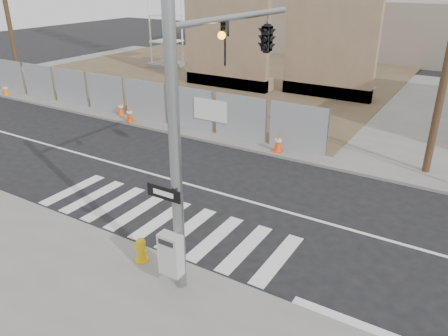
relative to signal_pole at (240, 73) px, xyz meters
The scene contains 12 objects.
ground 5.77m from the signal_pole, 140.66° to the left, with size 100.00×100.00×0.00m, color black.
sidewalk_far 16.91m from the signal_pole, 98.84° to the left, with size 50.00×20.00×0.12m, color slate.
signal_pole is the anchor object (origin of this frame).
chain_link_fence 14.80m from the signal_pole, 150.58° to the left, with size 24.60×0.04×2.00m, color gray.
concrete_wall_left 17.92m from the signal_pole, 122.11° to the left, with size 6.00×1.30×8.00m.
concrete_wall_right 16.46m from the signal_pole, 100.52° to the left, with size 5.50×1.30×8.00m.
utility_pole_left 21.84m from the signal_pole, 159.79° to the left, with size 1.60×0.28×10.00m.
fire_hydrant 5.21m from the signal_pole, 120.42° to the right, with size 0.47×0.47×0.68m.
traffic_cone_a 21.60m from the signal_pole, 162.78° to the left, with size 0.47×0.47×0.70m.
traffic_cone_b 13.75m from the signal_pole, 148.29° to the left, with size 0.48×0.48×0.74m.
traffic_cone_c 12.50m from the signal_pole, 147.77° to the left, with size 0.48×0.48×0.76m.
traffic_cone_d 7.91m from the signal_pole, 104.88° to the left, with size 0.47×0.47×0.79m.
Camera 1 is at (7.83, -11.56, 7.02)m, focal length 35.00 mm.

